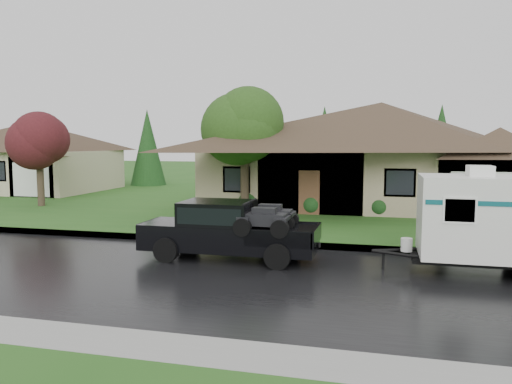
% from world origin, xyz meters
% --- Properties ---
extents(ground, '(140.00, 140.00, 0.00)m').
position_xyz_m(ground, '(0.00, 0.00, 0.00)').
color(ground, '#27581B').
rests_on(ground, ground).
extents(road, '(140.00, 8.00, 0.01)m').
position_xyz_m(road, '(0.00, -2.00, 0.01)').
color(road, black).
rests_on(road, ground).
extents(curb, '(140.00, 0.50, 0.15)m').
position_xyz_m(curb, '(0.00, 2.25, 0.07)').
color(curb, gray).
rests_on(curb, ground).
extents(lawn, '(140.00, 26.00, 0.15)m').
position_xyz_m(lawn, '(0.00, 15.00, 0.07)').
color(lawn, '#27581B').
rests_on(lawn, ground).
extents(house_main, '(19.44, 10.80, 6.90)m').
position_xyz_m(house_main, '(2.29, 13.84, 3.59)').
color(house_main, gray).
rests_on(house_main, lawn).
extents(house_far, '(10.80, 8.64, 5.80)m').
position_xyz_m(house_far, '(-21.78, 15.85, 2.97)').
color(house_far, '#BAAF8A').
rests_on(house_far, lawn).
extents(tree_left_green, '(3.57, 3.57, 5.91)m').
position_xyz_m(tree_left_green, '(-4.31, 8.60, 4.25)').
color(tree_left_green, '#382B1E').
rests_on(tree_left_green, lawn).
extents(tree_red, '(3.08, 3.08, 5.10)m').
position_xyz_m(tree_red, '(-15.74, 8.65, 3.69)').
color(tree_red, '#382B1E').
rests_on(tree_red, lawn).
extents(shrub_row, '(13.60, 1.00, 1.00)m').
position_xyz_m(shrub_row, '(2.00, 9.30, 0.65)').
color(shrub_row, '#143814').
rests_on(shrub_row, lawn).
extents(pickup_truck, '(5.38, 2.05, 1.79)m').
position_xyz_m(pickup_truck, '(-2.54, 0.00, 0.96)').
color(pickup_truck, black).
rests_on(pickup_truck, ground).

